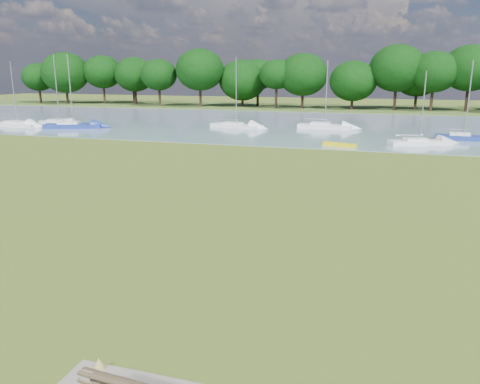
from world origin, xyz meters
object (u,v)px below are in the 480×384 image
(kayak, at_px, (340,145))
(sailboat_0, at_px, (59,122))
(sailboat_3, at_px, (73,124))
(sailboat_7, at_px, (324,125))
(sailboat_5, at_px, (17,123))
(sailboat_6, at_px, (236,124))
(sailboat_4, at_px, (464,136))
(sailboat_1, at_px, (419,141))

(kayak, relative_size, sailboat_0, 0.36)
(sailboat_0, height_order, sailboat_3, sailboat_0)
(sailboat_3, height_order, sailboat_7, sailboat_3)
(sailboat_5, bearing_deg, sailboat_6, 20.75)
(sailboat_6, distance_m, sailboat_7, 11.08)
(kayak, distance_m, sailboat_4, 14.27)
(sailboat_0, height_order, sailboat_1, sailboat_0)
(sailboat_3, height_order, sailboat_6, sailboat_3)
(sailboat_4, bearing_deg, sailboat_5, -172.98)
(kayak, distance_m, sailboat_6, 18.22)
(sailboat_6, relative_size, sailboat_7, 1.06)
(sailboat_0, distance_m, sailboat_6, 23.53)
(sailboat_1, xyz_separation_m, sailboat_4, (4.61, 4.76, 0.07))
(kayak, distance_m, sailboat_3, 33.93)
(sailboat_0, height_order, sailboat_4, sailboat_0)
(sailboat_3, bearing_deg, sailboat_4, -16.85)
(sailboat_0, bearing_deg, sailboat_5, -131.60)
(sailboat_1, distance_m, sailboat_6, 22.92)
(sailboat_4, relative_size, sailboat_5, 0.98)
(kayak, height_order, sailboat_1, sailboat_1)
(sailboat_4, xyz_separation_m, sailboat_6, (-25.90, 3.73, -0.06))
(sailboat_1, xyz_separation_m, sailboat_3, (-40.78, 2.15, 0.10))
(sailboat_1, bearing_deg, kayak, -177.94)
(kayak, distance_m, sailboat_1, 7.93)
(kayak, height_order, sailboat_3, sailboat_3)
(sailboat_4, distance_m, sailboat_6, 26.17)
(kayak, bearing_deg, sailboat_1, 39.61)
(sailboat_1, height_order, sailboat_4, sailboat_4)
(sailboat_3, xyz_separation_m, sailboat_7, (30.35, 8.55, -0.01))
(sailboat_5, bearing_deg, sailboat_0, 37.15)
(sailboat_3, bearing_deg, sailboat_0, 128.96)
(sailboat_0, bearing_deg, sailboat_6, 28.42)
(kayak, height_order, sailboat_6, sailboat_6)
(sailboat_0, relative_size, sailboat_4, 1.13)
(sailboat_1, relative_size, sailboat_3, 0.78)
(kayak, relative_size, sailboat_1, 0.46)
(sailboat_1, height_order, sailboat_3, sailboat_3)
(sailboat_5, distance_m, sailboat_7, 39.56)
(sailboat_0, xyz_separation_m, sailboat_7, (34.02, 6.35, 0.03))
(sailboat_1, distance_m, sailboat_3, 40.84)
(sailboat_0, relative_size, sailboat_7, 1.11)
(sailboat_1, distance_m, sailboat_5, 48.99)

